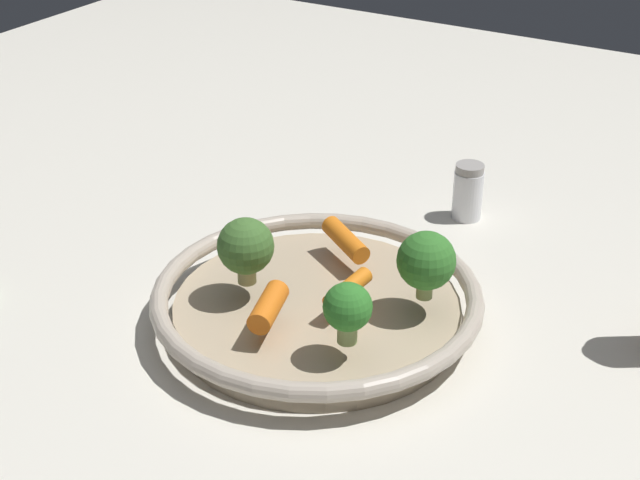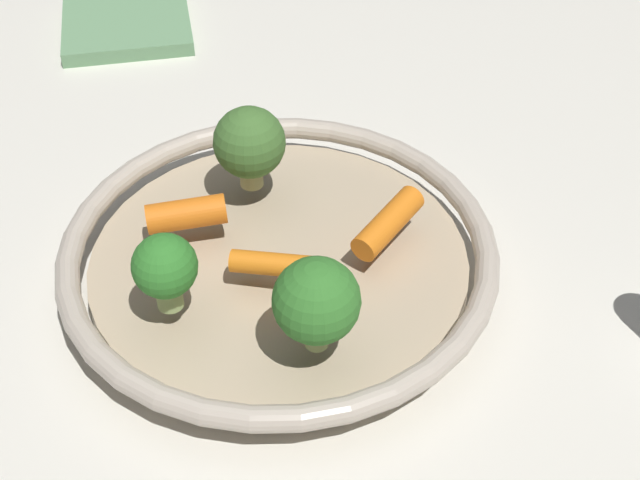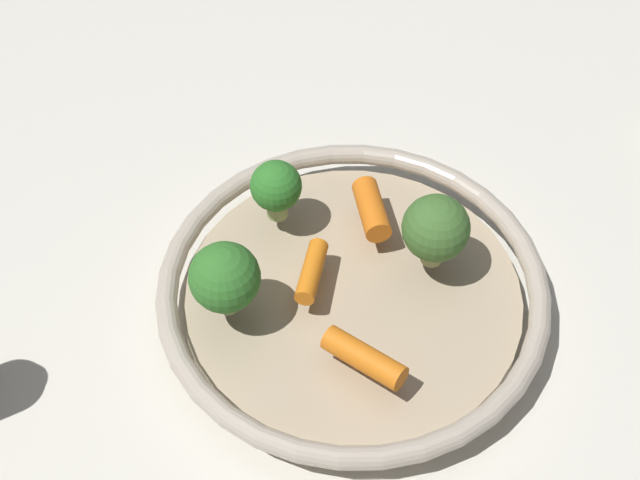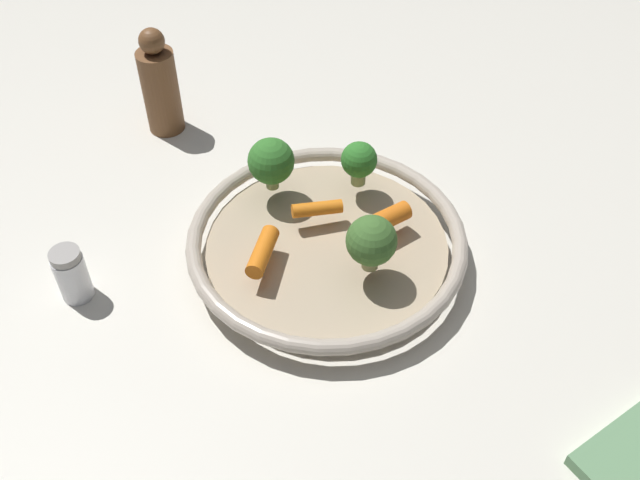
{
  "view_description": "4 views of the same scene",
  "coord_description": "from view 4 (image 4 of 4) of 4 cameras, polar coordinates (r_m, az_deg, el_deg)",
  "views": [
    {
      "loc": [
        -0.37,
        0.62,
        0.49
      ],
      "look_at": [
        0.01,
        -0.02,
        0.07
      ],
      "focal_mm": 52.69,
      "sensor_mm": 36.0,
      "label": 1
    },
    {
      "loc": [
        -0.45,
        -0.06,
        0.45
      ],
      "look_at": [
        -0.01,
        -0.03,
        0.05
      ],
      "focal_mm": 50.26,
      "sensor_mm": 36.0,
      "label": 2
    },
    {
      "loc": [
        0.01,
        -0.42,
        0.6
      ],
      "look_at": [
        -0.03,
        0.01,
        0.07
      ],
      "focal_mm": 51.26,
      "sensor_mm": 36.0,
      "label": 3
    },
    {
      "loc": [
        0.51,
        -0.18,
        0.59
      ],
      "look_at": [
        0.03,
        -0.02,
        0.06
      ],
      "focal_mm": 40.82,
      "sensor_mm": 36.0,
      "label": 4
    }
  ],
  "objects": [
    {
      "name": "ground_plane",
      "position": [
        0.8,
        0.52,
        -1.4
      ],
      "size": [
        1.9,
        1.9,
        0.0
      ],
      "primitive_type": "plane",
      "color": "silver"
    },
    {
      "name": "serving_bowl",
      "position": [
        0.79,
        0.53,
        -0.38
      ],
      "size": [
        0.3,
        0.3,
        0.04
      ],
      "color": "tan",
      "rests_on": "ground_plane"
    },
    {
      "name": "baby_carrot_right",
      "position": [
        0.75,
        -4.52,
        -0.91
      ],
      "size": [
        0.06,
        0.05,
        0.02
      ],
      "primitive_type": "cylinder",
      "rotation": [
        1.63,
        0.0,
        4.16
      ],
      "color": "orange",
      "rests_on": "serving_bowl"
    },
    {
      "name": "baby_carrot_left",
      "position": [
        0.78,
        5.24,
        1.67
      ],
      "size": [
        0.03,
        0.06,
        0.02
      ],
      "primitive_type": "cylinder",
      "rotation": [
        1.61,
        0.0,
        3.41
      ],
      "color": "orange",
      "rests_on": "serving_bowl"
    },
    {
      "name": "baby_carrot_center",
      "position": [
        0.79,
        -0.35,
        2.45
      ],
      "size": [
        0.02,
        0.06,
        0.02
      ],
      "primitive_type": "cylinder",
      "rotation": [
        1.63,
        0.0,
        3.03
      ],
      "color": "orange",
      "rests_on": "serving_bowl"
    },
    {
      "name": "broccoli_floret_mid",
      "position": [
        0.81,
        3.08,
        6.22
      ],
      "size": [
        0.04,
        0.04,
        0.05
      ],
      "color": "#95AC66",
      "rests_on": "serving_bowl"
    },
    {
      "name": "broccoli_floret_small",
      "position": [
        0.81,
        -3.85,
        6.16
      ],
      "size": [
        0.05,
        0.05,
        0.06
      ],
      "color": "#97A966",
      "rests_on": "serving_bowl"
    },
    {
      "name": "broccoli_floret_large",
      "position": [
        0.72,
        4.06,
        -0.1
      ],
      "size": [
        0.05,
        0.05,
        0.06
      ],
      "color": "tan",
      "rests_on": "serving_bowl"
    },
    {
      "name": "salt_shaker",
      "position": [
        0.79,
        -18.89,
        -2.57
      ],
      "size": [
        0.03,
        0.03,
        0.06
      ],
      "color": "white",
      "rests_on": "ground_plane"
    },
    {
      "name": "pepper_mill",
      "position": [
        0.96,
        -12.44,
        11.71
      ],
      "size": [
        0.05,
        0.05,
        0.14
      ],
      "color": "brown",
      "rests_on": "ground_plane"
    }
  ]
}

